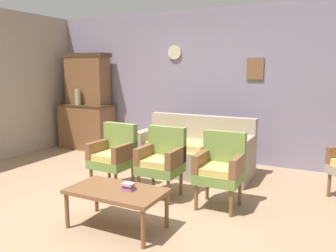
% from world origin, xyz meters
% --- Properties ---
extents(ground_plane, '(7.68, 7.68, 0.00)m').
position_xyz_m(ground_plane, '(0.00, 0.00, 0.00)').
color(ground_plane, '#997A5B').
extents(wall_back_with_decor, '(6.40, 0.09, 2.70)m').
position_xyz_m(wall_back_with_decor, '(0.00, 2.63, 1.35)').
color(wall_back_with_decor, gray).
rests_on(wall_back_with_decor, ground).
extents(side_cabinet, '(1.16, 0.55, 0.93)m').
position_xyz_m(side_cabinet, '(-2.47, 2.25, 0.47)').
color(side_cabinet, brown).
rests_on(side_cabinet, ground).
extents(cabinet_upper_hutch, '(0.99, 0.38, 1.03)m').
position_xyz_m(cabinet_upper_hutch, '(-2.47, 2.33, 1.45)').
color(cabinet_upper_hutch, brown).
rests_on(cabinet_upper_hutch, side_cabinet).
extents(vase_on_cabinet, '(0.12, 0.12, 0.32)m').
position_xyz_m(vase_on_cabinet, '(-2.51, 2.07, 1.09)').
color(vase_on_cabinet, tan).
rests_on(vase_on_cabinet, side_cabinet).
extents(floral_couch, '(1.78, 0.81, 0.90)m').
position_xyz_m(floral_couch, '(0.22, 1.64, 0.33)').
color(floral_couch, gray).
rests_on(floral_couch, ground).
extents(armchair_row_middle, '(0.54, 0.51, 0.90)m').
position_xyz_m(armchair_row_middle, '(-0.51, 0.49, 0.50)').
color(armchair_row_middle, olive).
rests_on(armchair_row_middle, ground).
extents(armchair_by_doorway, '(0.53, 0.50, 0.90)m').
position_xyz_m(armchair_by_doorway, '(0.21, 0.54, 0.50)').
color(armchair_by_doorway, olive).
rests_on(armchair_by_doorway, ground).
extents(armchair_near_cabinet, '(0.53, 0.50, 0.90)m').
position_xyz_m(armchair_near_cabinet, '(0.99, 0.54, 0.50)').
color(armchair_near_cabinet, olive).
rests_on(armchair_near_cabinet, ground).
extents(coffee_table, '(1.00, 0.56, 0.42)m').
position_xyz_m(coffee_table, '(0.22, -0.49, 0.38)').
color(coffee_table, brown).
rests_on(coffee_table, ground).
extents(book_stack_on_table, '(0.14, 0.11, 0.07)m').
position_xyz_m(book_stack_on_table, '(0.33, -0.44, 0.46)').
color(book_stack_on_table, '#A95DA0').
rests_on(book_stack_on_table, coffee_table).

